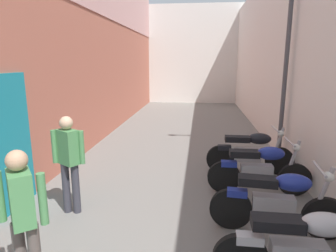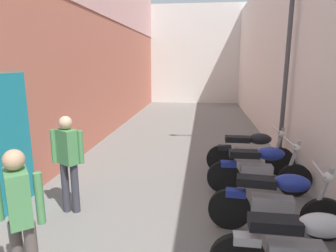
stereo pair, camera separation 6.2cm
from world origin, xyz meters
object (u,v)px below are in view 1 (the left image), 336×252
Objects in this scene: street_lamp at (284,38)px; motorcycle_sixth at (260,168)px; pedestrian_mid_alley at (23,214)px; motorcycle_fourth at (305,248)px; motorcycle_seventh at (251,151)px; pedestrian_further_down at (69,158)px; motorcycle_fifth at (278,200)px.

motorcycle_sixth is at bearing -111.55° from street_lamp.
street_lamp is (3.50, 4.48, 1.96)m from pedestrian_mid_alley.
motorcycle_seventh is (0.00, 3.35, 0.00)m from motorcycle_fourth.
motorcycle_seventh is 0.37× the size of street_lamp.
pedestrian_further_down is (-3.11, -1.00, 0.42)m from motorcycle_sixth.
motorcycle_fifth is 0.37× the size of street_lamp.
motorcycle_fifth is 1.27m from motorcycle_sixth.
motorcycle_fourth and motorcycle_seventh have the same top height.
street_lamp reaches higher than pedestrian_mid_alley.
motorcycle_fifth is 1.00× the size of motorcycle_sixth.
motorcycle_fifth is 1.18× the size of pedestrian_further_down.
pedestrian_mid_alley is at bearing -79.68° from pedestrian_further_down.
motorcycle_sixth is 3.05m from street_lamp.
pedestrian_mid_alley is 0.32× the size of street_lamp.
motorcycle_sixth is at bearing 17.87° from pedestrian_further_down.
motorcycle_sixth is 0.37× the size of street_lamp.
motorcycle_fourth and motorcycle_sixth have the same top height.
street_lamp is at bearing 36.15° from pedestrian_further_down.
motorcycle_fourth is at bearing -90.00° from motorcycle_seventh.
motorcycle_seventh is (-0.00, 1.02, 0.00)m from motorcycle_sixth.
motorcycle_fourth is 1.00× the size of motorcycle_fifth.
street_lamp reaches higher than motorcycle_fifth.
motorcycle_fifth is 3.15m from pedestrian_further_down.
pedestrian_further_down is at bearing 100.32° from pedestrian_mid_alley.
motorcycle_fifth and motorcycle_seventh have the same top height.
street_lamp is (0.70, 0.76, 2.38)m from motorcycle_seventh.
pedestrian_mid_alley is 1.73m from pedestrian_further_down.
motorcycle_fourth is 1.18× the size of pedestrian_mid_alley.
street_lamp is at bearing 80.28° from motorcycle_fourth.
motorcycle_seventh is 4.68m from pedestrian_mid_alley.
motorcycle_sixth is 1.00× the size of motorcycle_seventh.
pedestrian_mid_alley is 6.02m from street_lamp.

